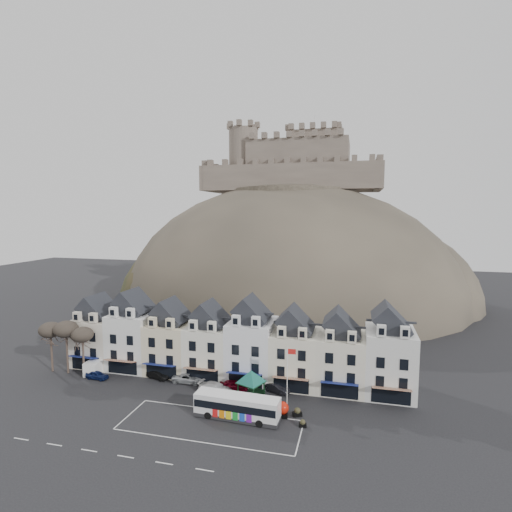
{
  "coord_description": "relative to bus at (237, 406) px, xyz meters",
  "views": [
    {
      "loc": [
        18.79,
        -42.22,
        25.94
      ],
      "look_at": [
        1.97,
        24.0,
        18.4
      ],
      "focal_mm": 28.0,
      "sensor_mm": 36.0,
      "label": 1
    }
  ],
  "objects": [
    {
      "name": "ground",
      "position": [
        -4.71,
        -3.52,
        -1.7
      ],
      "size": [
        300.0,
        300.0,
        0.0
      ],
      "primitive_type": "plane",
      "color": "black",
      "rests_on": "ground"
    },
    {
      "name": "coach_bay_markings",
      "position": [
        -2.71,
        -2.27,
        -1.7
      ],
      "size": [
        22.0,
        7.5,
        0.01
      ],
      "primitive_type": "cube",
      "color": "silver",
      "rests_on": "ground"
    },
    {
      "name": "townhouse_terrace",
      "position": [
        -4.56,
        12.45,
        3.6
      ],
      "size": [
        54.4,
        9.35,
        11.8
      ],
      "color": "beige",
      "rests_on": "ground"
    },
    {
      "name": "castle_hill",
      "position": [
        -3.45,
        65.44,
        -1.59
      ],
      "size": [
        100.0,
        76.0,
        68.0
      ],
      "color": "#36322A",
      "rests_on": "ground"
    },
    {
      "name": "castle",
      "position": [
        -4.2,
        72.42,
        38.5
      ],
      "size": [
        50.2,
        22.2,
        22.0
      ],
      "color": "brown",
      "rests_on": "ground"
    },
    {
      "name": "tree_left_far",
      "position": [
        -33.71,
        6.98,
        5.2
      ],
      "size": [
        3.61,
        3.61,
        8.24
      ],
      "color": "#3E3027",
      "rests_on": "ground"
    },
    {
      "name": "tree_left_mid",
      "position": [
        -30.71,
        6.98,
        5.55
      ],
      "size": [
        3.78,
        3.78,
        8.64
      ],
      "color": "#3E3027",
      "rests_on": "ground"
    },
    {
      "name": "tree_left_near",
      "position": [
        -27.71,
        6.98,
        4.86
      ],
      "size": [
        3.43,
        3.43,
        7.84
      ],
      "color": "#3E3027",
      "rests_on": "ground"
    },
    {
      "name": "bus",
      "position": [
        0.0,
        0.0,
        0.0
      ],
      "size": [
        10.97,
        3.02,
        3.07
      ],
      "rotation": [
        0.0,
        0.0,
        -0.05
      ],
      "color": "#262628",
      "rests_on": "ground"
    },
    {
      "name": "bus_shelter",
      "position": [
        0.29,
        5.8,
        1.45
      ],
      "size": [
        5.9,
        5.9,
        4.05
      ],
      "rotation": [
        0.0,
        0.0,
        -0.39
      ],
      "color": "black",
      "rests_on": "ground"
    },
    {
      "name": "red_buoy",
      "position": [
        5.48,
        1.88,
        -0.7
      ],
      "size": [
        1.57,
        1.57,
        1.95
      ],
      "rotation": [
        0.0,
        0.0,
        0.15
      ],
      "color": "black",
      "rests_on": "ground"
    },
    {
      "name": "flagpole",
      "position": [
        5.62,
        4.95,
        2.96
      ],
      "size": [
        1.18,
        0.13,
        8.15
      ],
      "rotation": [
        0.0,
        0.0,
        0.05
      ],
      "color": "silver",
      "rests_on": "ground"
    },
    {
      "name": "white_van",
      "position": [
        -26.35,
        8.48,
        -0.58
      ],
      "size": [
        2.52,
        5.03,
        2.22
      ],
      "rotation": [
        0.0,
        0.0,
        0.08
      ],
      "color": "white",
      "rests_on": "ground"
    },
    {
      "name": "planter_west",
      "position": [
        7.29,
        2.43,
        -1.14
      ],
      "size": [
        1.28,
        1.0,
        1.15
      ],
      "rotation": [
        0.0,
        0.0,
        0.43
      ],
      "color": "black",
      "rests_on": "ground"
    },
    {
      "name": "planter_east",
      "position": [
        8.29,
        0.05,
        -1.24
      ],
      "size": [
        0.99,
        0.66,
        0.94
      ],
      "rotation": [
        0.0,
        0.0,
        0.13
      ],
      "color": "black",
      "rests_on": "ground"
    },
    {
      "name": "car_navy",
      "position": [
        -24.71,
        6.13,
        -1.07
      ],
      "size": [
        3.74,
        1.69,
        1.25
      ],
      "primitive_type": "imported",
      "rotation": [
        0.0,
        0.0,
        1.51
      ],
      "color": "#0E1A48",
      "rests_on": "ground"
    },
    {
      "name": "car_black",
      "position": [
        -15.51,
        8.48,
        -1.07
      ],
      "size": [
        4.03,
        2.31,
        1.26
      ],
      "primitive_type": "imported",
      "rotation": [
        0.0,
        0.0,
        1.3
      ],
      "color": "black",
      "rests_on": "ground"
    },
    {
      "name": "car_silver",
      "position": [
        -10.31,
        8.48,
        -1.0
      ],
      "size": [
        5.04,
        2.52,
        1.4
      ],
      "primitive_type": "imported",
      "rotation": [
        0.0,
        0.0,
        1.61
      ],
      "color": "#A9ADB1",
      "rests_on": "ground"
    },
    {
      "name": "car_white",
      "position": [
        -5.11,
        6.12,
        -0.96
      ],
      "size": [
        5.29,
        2.75,
        1.47
      ],
      "primitive_type": "imported",
      "rotation": [
        0.0,
        0.0,
        1.43
      ],
      "color": "silver",
      "rests_on": "ground"
    },
    {
      "name": "car_maroon",
      "position": [
        -2.86,
        7.65,
        -0.97
      ],
      "size": [
        4.49,
        2.42,
        1.45
      ],
      "primitive_type": "imported",
      "rotation": [
        0.0,
        0.0,
        1.74
      ],
      "color": "#640516",
      "rests_on": "ground"
    },
    {
      "name": "car_charcoal",
      "position": [
        3.36,
        8.48,
        -1.04
      ],
      "size": [
        4.18,
        2.77,
        1.3
      ],
      "primitive_type": "imported",
      "rotation": [
        0.0,
        0.0,
        1.18
      ],
      "color": "black",
      "rests_on": "ground"
    }
  ]
}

